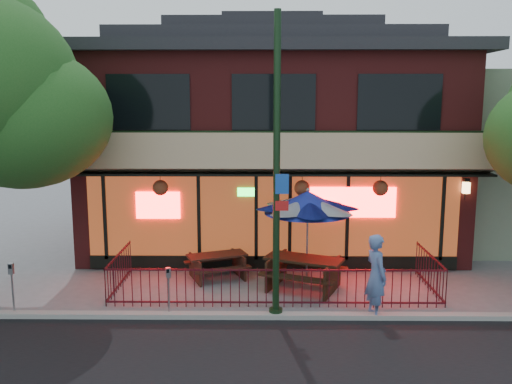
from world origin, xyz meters
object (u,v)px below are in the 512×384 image
street_light (277,185)px  picnic_table_right (304,269)px  patio_umbrella (308,202)px  pedestrian (376,276)px  parking_meter_near (169,283)px  parking_meter_far (12,280)px  picnic_table_left (217,262)px

street_light → picnic_table_right: street_light is taller
patio_umbrella → street_light: bearing=-111.3°
pedestrian → parking_meter_near: 4.88m
patio_umbrella → picnic_table_right: bearing=-105.4°
pedestrian → parking_meter_far: 8.57m
street_light → patio_umbrella: 2.66m
picnic_table_left → pedestrian: 4.85m
picnic_table_left → pedestrian: size_ratio=1.01×
picnic_table_left → parking_meter_near: bearing=-108.0°
street_light → patio_umbrella: size_ratio=2.58×
parking_meter_near → picnic_table_left: bearing=72.0°
patio_umbrella → parking_meter_near: patio_umbrella is taller
parking_meter_near → street_light: bearing=-0.1°
picnic_table_left → parking_meter_near: size_ratio=1.69×
pedestrian → picnic_table_left: bearing=38.7°
pedestrian → parking_meter_near: size_ratio=1.67×
picnic_table_left → parking_meter_near: (-0.91, -2.80, 0.34)m
picnic_table_right → parking_meter_far: (-7.02, -1.92, 0.30)m
street_light → pedestrian: street_light is taller
parking_meter_near → parking_meter_far: size_ratio=0.92×
street_light → picnic_table_right: size_ratio=2.80×
street_light → picnic_table_left: size_ratio=3.47×
pedestrian → parking_meter_near: pedestrian is taller
parking_meter_near → pedestrian: bearing=0.6°
pedestrian → picnic_table_right: bearing=23.1°
parking_meter_far → parking_meter_near: bearing=0.0°
street_light → parking_meter_near: 3.44m
picnic_table_right → patio_umbrella: (0.12, 0.43, 1.74)m
picnic_table_left → parking_meter_near: 2.96m
patio_umbrella → parking_meter_near: (-3.44, -2.35, -1.51)m
patio_umbrella → pedestrian: 3.01m
picnic_table_right → parking_meter_far: 7.28m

